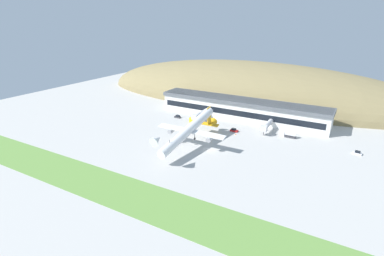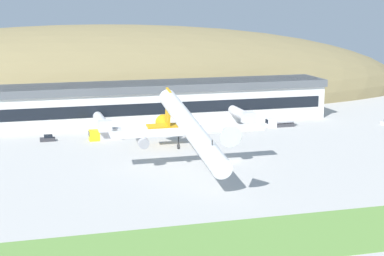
% 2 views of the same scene
% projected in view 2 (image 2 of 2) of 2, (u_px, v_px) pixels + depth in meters
% --- Properties ---
extents(ground_plane, '(347.87, 347.87, 0.00)m').
position_uv_depth(ground_plane, '(230.00, 162.00, 143.69)').
color(ground_plane, '#B7B5AF').
extents(grass_strip_foreground, '(313.09, 18.35, 0.08)m').
position_uv_depth(grass_strip_foreground, '(326.00, 233.00, 99.98)').
color(grass_strip_foreground, '#669342').
rests_on(grass_strip_foreground, ground_plane).
extents(hill_backdrop, '(252.19, 85.49, 53.52)m').
position_uv_depth(hill_backdrop, '(95.00, 98.00, 234.55)').
color(hill_backdrop, olive).
rests_on(hill_backdrop, ground_plane).
extents(terminal_building, '(100.66, 15.40, 11.81)m').
position_uv_depth(terminal_building, '(160.00, 100.00, 188.17)').
color(terminal_building, white).
rests_on(terminal_building, ground_plane).
extents(jetway_0, '(3.38, 15.72, 5.43)m').
position_uv_depth(jetway_0, '(102.00, 122.00, 168.68)').
color(jetway_0, silver).
rests_on(jetway_0, ground_plane).
extents(jetway_1, '(3.38, 14.73, 5.43)m').
position_uv_depth(jetway_1, '(242.00, 114.00, 179.60)').
color(jetway_1, silver).
rests_on(jetway_1, ground_plane).
extents(cargo_airplane, '(34.17, 53.10, 12.49)m').
position_uv_depth(cargo_airplane, '(190.00, 128.00, 137.62)').
color(cargo_airplane, white).
extents(service_car_0, '(3.86, 1.72, 1.67)m').
position_uv_depth(service_car_0, '(48.00, 139.00, 164.08)').
color(service_car_0, '#333338').
rests_on(service_car_0, ground_plane).
extents(service_car_1, '(4.26, 2.15, 1.70)m').
position_uv_depth(service_car_1, '(197.00, 134.00, 169.75)').
color(service_car_1, '#B21E1E').
rests_on(service_car_1, ground_plane).
extents(fuel_truck, '(8.29, 2.30, 3.07)m').
position_uv_depth(fuel_truck, '(280.00, 122.00, 182.29)').
color(fuel_truck, silver).
rests_on(fuel_truck, ground_plane).
extents(box_truck, '(8.45, 2.44, 3.03)m').
position_uv_depth(box_truck, '(106.00, 134.00, 165.35)').
color(box_truck, gold).
rests_on(box_truck, ground_plane).
extents(traffic_cone_0, '(0.52, 0.52, 0.58)m').
position_uv_depth(traffic_cone_0, '(210.00, 138.00, 167.03)').
color(traffic_cone_0, orange).
rests_on(traffic_cone_0, ground_plane).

